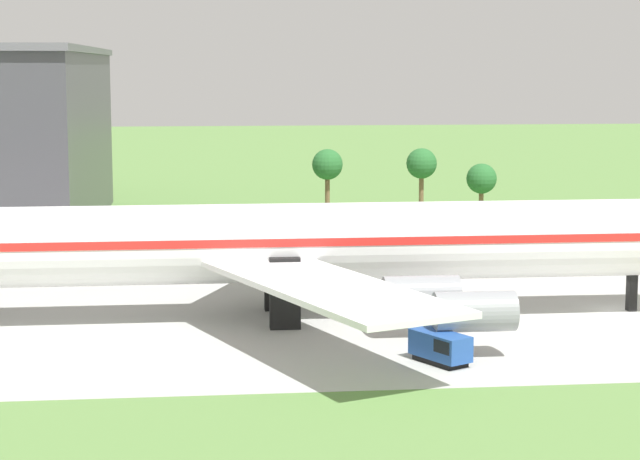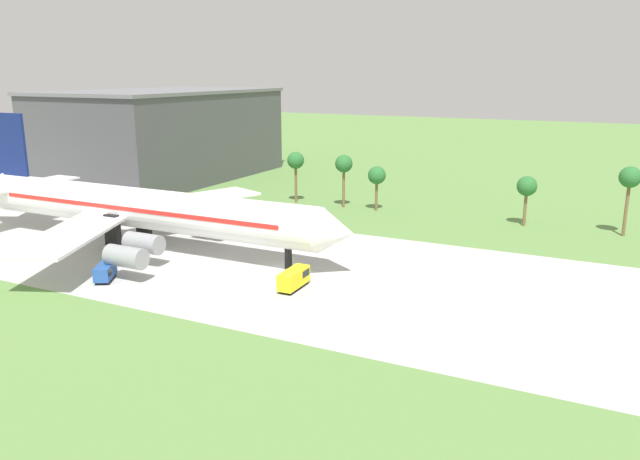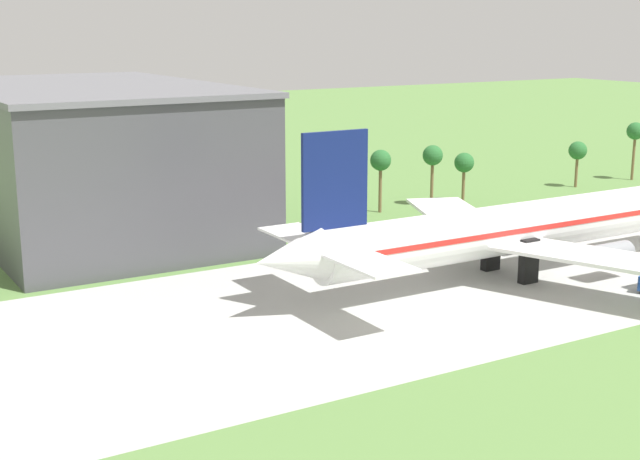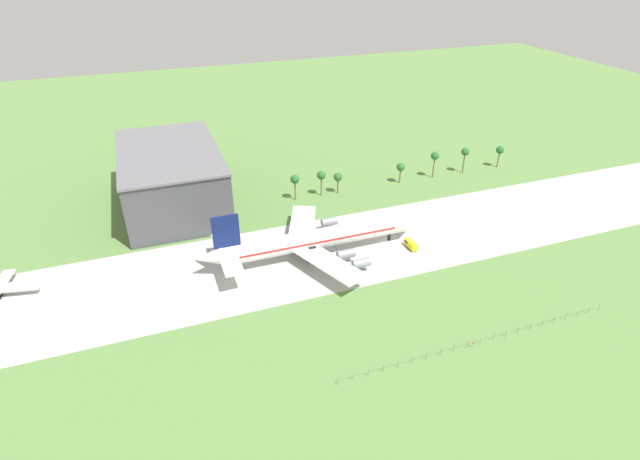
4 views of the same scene
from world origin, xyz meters
name	(u,v)px [view 4 (image 4 of 4)]	position (x,y,z in m)	size (l,w,h in m)	color
ground_plane	(385,240)	(0.00, 0.00, 0.00)	(600.00, 600.00, 0.00)	#5B8442
taxiway_strip	(385,240)	(0.00, 0.00, 0.01)	(320.00, 44.00, 0.02)	#B2B2AD
jet_airliner	(314,239)	(-26.55, -0.44, 6.25)	(76.05, 53.19, 20.38)	white
baggage_tug	(410,244)	(5.88, -7.26, 1.37)	(2.16, 5.77, 2.55)	black
fuel_truck	(355,273)	(-18.40, -15.91, 1.19)	(3.99, 4.99, 2.18)	black
perimeter_fence	(481,340)	(0.00, -55.00, 1.45)	(80.10, 0.10, 2.10)	slate
no_stopping_sign	(473,344)	(-2.52, -55.31, 1.05)	(0.44, 0.08, 1.68)	gray
terminal_building	(172,178)	(-65.79, 53.81, 11.38)	(36.72, 61.20, 22.73)	#47474C
palm_tree_row	(397,165)	(25.48, 40.99, 8.51)	(101.52, 3.60, 11.99)	brown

